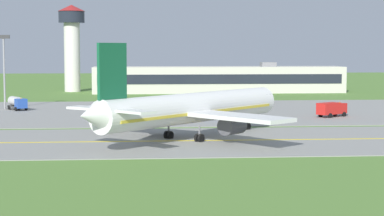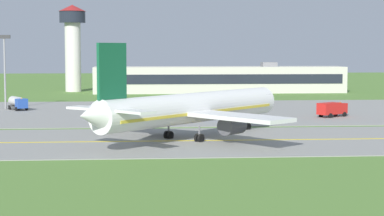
{
  "view_description": "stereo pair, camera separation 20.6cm",
  "coord_description": "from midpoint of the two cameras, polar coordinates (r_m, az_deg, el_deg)",
  "views": [
    {
      "loc": [
        -7.41,
        -88.58,
        12.05
      ],
      "look_at": [
        0.18,
        4.19,
        4.0
      ],
      "focal_mm": 64.52,
      "sensor_mm": 36.0,
      "label": 1
    },
    {
      "loc": [
        -7.21,
        -88.6,
        12.05
      ],
      "look_at": [
        0.18,
        4.19,
        4.0
      ],
      "focal_mm": 64.52,
      "sensor_mm": 36.0,
      "label": 2
    }
  ],
  "objects": [
    {
      "name": "ground_plane",
      "position": [
        89.7,
        0.04,
        -2.78
      ],
      "size": [
        500.0,
        500.0,
        0.0
      ],
      "primitive_type": "plane",
      "color": "#517A33"
    },
    {
      "name": "taxiway_strip",
      "position": [
        89.7,
        0.04,
        -2.75
      ],
      "size": [
        240.0,
        28.0,
        0.1
      ],
      "primitive_type": "cube",
      "color": "gray",
      "rests_on": "ground"
    },
    {
      "name": "apron_pad",
      "position": [
        132.28,
        2.86,
        -0.27
      ],
      "size": [
        140.0,
        52.0,
        0.1
      ],
      "primitive_type": "cube",
      "color": "gray",
      "rests_on": "ground"
    },
    {
      "name": "taxiway_centreline",
      "position": [
        89.69,
        0.04,
        -2.71
      ],
      "size": [
        220.0,
        0.6,
        0.01
      ],
      "primitive_type": "cube",
      "color": "yellow",
      "rests_on": "taxiway_strip"
    },
    {
      "name": "airplane_lead",
      "position": [
        91.05,
        -0.15,
        -0.05
      ],
      "size": [
        30.62,
        31.81,
        12.7
      ],
      "color": "white",
      "rests_on": "ground"
    },
    {
      "name": "service_truck_baggage",
      "position": [
        138.51,
        -14.29,
        0.44
      ],
      "size": [
        4.7,
        6.24,
        2.65
      ],
      "color": "#264CA5",
      "rests_on": "ground"
    },
    {
      "name": "service_truck_fuel",
      "position": [
        123.21,
        11.43,
        -0.05
      ],
      "size": [
        6.11,
        5.09,
        2.6
      ],
      "color": "red",
      "rests_on": "ground"
    },
    {
      "name": "service_truck_catering",
      "position": [
        131.22,
        -4.76,
        0.33
      ],
      "size": [
        3.33,
        6.3,
        2.6
      ],
      "color": "silver",
      "rests_on": "ground"
    },
    {
      "name": "service_truck_pushback",
      "position": [
        118.43,
        2.33,
        -0.16
      ],
      "size": [
        6.06,
        5.19,
        2.6
      ],
      "color": "#264CA5",
      "rests_on": "ground"
    },
    {
      "name": "terminal_building",
      "position": [
        188.88,
        2.21,
        2.37
      ],
      "size": [
        68.31,
        10.72,
        8.29
      ],
      "color": "beige",
      "rests_on": "ground"
    },
    {
      "name": "control_tower",
      "position": [
        195.62,
        -9.93,
        5.64
      ],
      "size": [
        7.6,
        7.6,
        24.14
      ],
      "color": "silver",
      "rests_on": "ground"
    },
    {
      "name": "apron_light_mast",
      "position": [
        140.71,
        -15.32,
        3.66
      ],
      "size": [
        2.4,
        0.5,
        14.7
      ],
      "color": "gray",
      "rests_on": "ground"
    }
  ]
}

